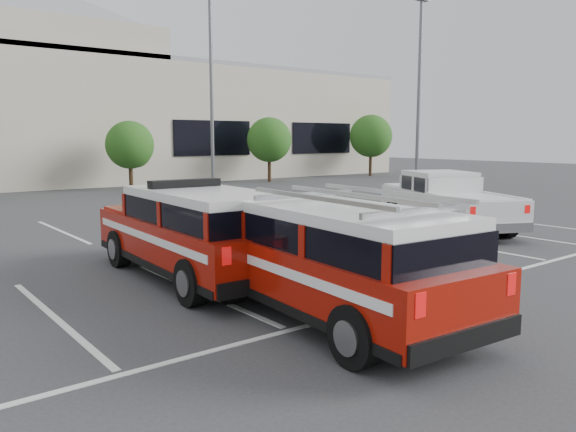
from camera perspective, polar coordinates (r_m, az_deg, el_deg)
name	(u,v)px	position (r m, az deg, el deg)	size (l,w,h in m)	color
ground	(306,272)	(12.67, 1.81, -5.68)	(120.00, 120.00, 0.00)	#323235
stall_markings	(206,242)	(16.31, -8.36, -2.67)	(23.00, 15.00, 0.01)	silver
convention_building	(0,112)	(42.14, -27.25, 9.40)	(60.00, 16.99, 13.20)	beige
tree_mid_right	(131,147)	(34.08, -15.66, 6.81)	(2.77, 2.77, 3.99)	#3F2B19
tree_right	(270,141)	(38.99, -1.84, 7.59)	(3.07, 3.07, 4.42)	#3F2B19
tree_far_right	(371,138)	(45.61, 8.46, 7.89)	(3.37, 3.37, 4.85)	#3F2B19
light_pole_mid	(212,95)	(29.58, -7.77, 12.11)	(0.90, 0.60, 10.24)	#59595E
light_pole_right	(419,96)	(30.89, 13.14, 11.79)	(0.90, 0.60, 10.24)	#59595E
fire_chief_suv	(196,239)	(12.09, -9.30, -2.30)	(2.41, 6.02, 2.09)	maroon
white_pickup	(445,206)	(19.26, 15.70, 0.96)	(4.53, 6.41, 1.87)	silver
ladder_suv	(337,270)	(9.17, 4.98, -5.46)	(2.53, 5.58, 2.14)	maroon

